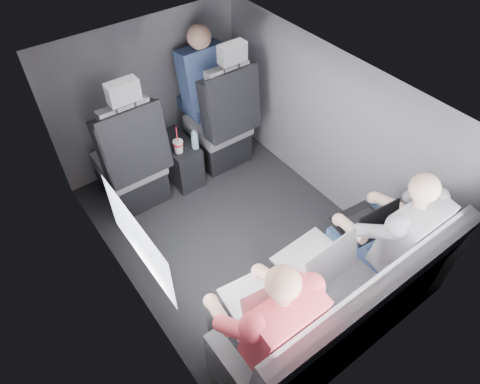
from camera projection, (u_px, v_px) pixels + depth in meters
floor at (237, 235)px, 3.51m from camera, size 2.60×2.60×0.00m
ceiling at (236, 92)px, 2.55m from camera, size 2.60×2.60×0.00m
panel_left at (119, 234)px, 2.65m from camera, size 0.02×2.60×1.35m
panel_right at (327, 129)px, 3.41m from camera, size 0.02×2.60×1.35m
panel_front at (149, 94)px, 3.76m from camera, size 1.80×0.02×1.35m
panel_back at (379, 308)px, 2.30m from camera, size 1.80×0.02×1.35m
side_window at (139, 240)px, 2.33m from camera, size 0.02×0.75×0.42m
seatbelt at (232, 97)px, 3.51m from camera, size 0.35×0.11×0.59m
front_seat_left at (132, 165)px, 3.51m from camera, size 0.52×0.58×1.26m
front_seat_right at (222, 126)px, 3.89m from camera, size 0.52×0.58×1.26m
center_console at (179, 160)px, 3.86m from camera, size 0.24×0.48×0.41m
rear_bench at (336, 310)px, 2.69m from camera, size 1.60×0.57×0.92m
soda_cup at (178, 146)px, 3.58m from camera, size 0.09×0.09×0.27m
water_bottle at (195, 140)px, 3.62m from camera, size 0.06×0.06×0.17m
laptop_white at (257, 296)px, 2.39m from camera, size 0.35×0.34×0.24m
laptop_silver at (317, 259)px, 2.56m from camera, size 0.41×0.37×0.28m
laptop_black at (365, 222)px, 2.78m from camera, size 0.36×0.33×0.24m
passenger_rear_left at (264, 320)px, 2.31m from camera, size 0.48×0.61×1.19m
passenger_rear_right at (387, 233)px, 2.73m from camera, size 0.48×0.60×1.19m
passenger_front_right at (202, 80)px, 3.77m from camera, size 0.40×0.40×0.82m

